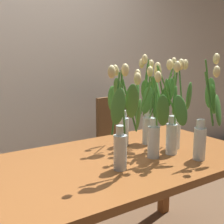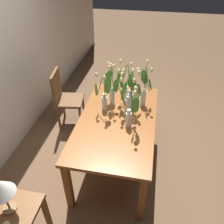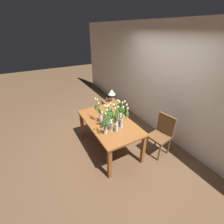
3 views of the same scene
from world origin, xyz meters
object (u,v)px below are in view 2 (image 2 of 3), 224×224
tulip_vase_2 (145,90)px  dining_chair (64,96)px  table_lamp (0,188)px  tulip_vase_3 (125,87)px  side_table (14,219)px  dining_table (117,125)px  tulip_vase_0 (103,98)px  tulip_vase_5 (111,87)px  tulip_vase_1 (131,111)px  tulip_vase_4 (129,96)px  tulip_vase_6 (130,94)px

tulip_vase_2 → dining_chair: (0.29, 1.22, -0.43)m
dining_chair → table_lamp: (-1.86, -0.21, 0.33)m
tulip_vase_3 → side_table: tulip_vase_3 is taller
dining_table → tulip_vase_0: bearing=52.9°
tulip_vase_2 → tulip_vase_5: (-0.07, 0.41, 0.02)m
tulip_vase_0 → tulip_vase_3: 0.33m
tulip_vase_1 → tulip_vase_4: 0.28m
dining_chair → side_table: bearing=-173.0°
tulip_vase_1 → tulip_vase_2: tulip_vase_2 is taller
tulip_vase_5 → table_lamp: (-1.51, 0.60, -0.12)m
tulip_vase_2 → tulip_vase_5: 0.42m
table_lamp → tulip_vase_4: bearing=-31.7°
dining_table → tulip_vase_6: size_ratio=2.93×
tulip_vase_3 → table_lamp: tulip_vase_3 is taller
tulip_vase_5 → tulip_vase_6: bearing=-101.6°
tulip_vase_3 → side_table: size_ratio=1.02×
tulip_vase_4 → tulip_vase_1: bearing=-167.4°
tulip_vase_2 → side_table: 1.95m
dining_table → table_lamp: size_ratio=4.02×
tulip_vase_4 → side_table: size_ratio=1.01×
side_table → tulip_vase_1: bearing=-38.6°
tulip_vase_1 → table_lamp: 1.42m
tulip_vase_2 → tulip_vase_0: bearing=116.7°
tulip_vase_2 → tulip_vase_4: size_ratio=1.05×
table_lamp → tulip_vase_6: bearing=-29.9°
dining_chair → tulip_vase_6: bearing=-111.2°
tulip_vase_1 → dining_chair: 1.42m
tulip_vase_2 → dining_table: bearing=144.3°
tulip_vase_5 → tulip_vase_2: bearing=-80.4°
tulip_vase_6 → tulip_vase_0: bearing=111.7°
dining_table → tulip_vase_4: 0.38m
tulip_vase_0 → table_lamp: tulip_vase_0 is taller
dining_table → table_lamp: bearing=148.3°
tulip_vase_3 → dining_chair: tulip_vase_3 is taller
tulip_vase_3 → tulip_vase_4: bearing=-159.0°
dining_table → tulip_vase_2: 0.56m
tulip_vase_2 → tulip_vase_1: bearing=167.8°
tulip_vase_2 → tulip_vase_3: size_ratio=1.04×
tulip_vase_0 → tulip_vase_3: size_ratio=0.93×
dining_table → tulip_vase_1: tulip_vase_1 is taller
tulip_vase_4 → tulip_vase_5: (0.14, 0.25, 0.01)m
tulip_vase_4 → table_lamp: (-1.37, 0.85, -0.11)m
tulip_vase_0 → tulip_vase_4: (0.03, -0.31, 0.04)m
dining_table → tulip_vase_4: (0.18, -0.11, 0.32)m
dining_chair → table_lamp: size_ratio=2.34×
tulip_vase_3 → table_lamp: bearing=154.2°
table_lamp → side_table: bearing=-138.9°
tulip_vase_0 → tulip_vase_6: (0.12, -0.30, 0.02)m
dining_chair → tulip_vase_3: bearing=-106.3°
table_lamp → dining_table: bearing=-31.7°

